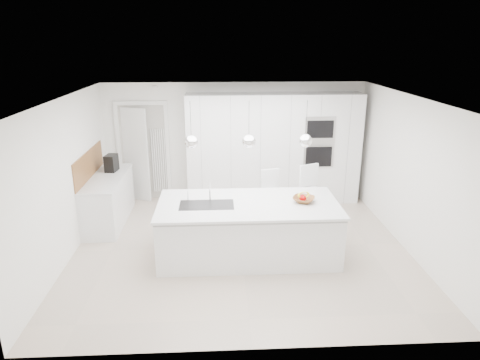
{
  "coord_description": "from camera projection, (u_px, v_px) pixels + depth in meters",
  "views": [
    {
      "loc": [
        -0.36,
        -6.48,
        3.35
      ],
      "look_at": [
        0.0,
        0.3,
        1.1
      ],
      "focal_mm": 32.0,
      "sensor_mm": 36.0,
      "label": 1
    }
  ],
  "objects": [
    {
      "name": "banana_bunch",
      "position": [
        304.0,
        195.0,
        6.71
      ],
      "size": [
        0.24,
        0.17,
        0.21
      ],
      "primitive_type": "torus",
      "rotation": [
        1.22,
        0.0,
        0.35
      ],
      "color": "yellow",
      "rests_on": "fruit_bowl"
    },
    {
      "name": "espresso_machine",
      "position": [
        111.0,
        163.0,
        8.27
      ],
      "size": [
        0.23,
        0.32,
        0.32
      ],
      "primitive_type": "cube",
      "rotation": [
        0.0,
        0.0,
        -0.14
      ],
      "color": "black",
      "rests_on": "left_worktop"
    },
    {
      "name": "island_base",
      "position": [
        248.0,
        232.0,
        6.8
      ],
      "size": [
        2.8,
        1.2,
        0.86
      ],
      "primitive_type": "cube",
      "color": "white",
      "rests_on": "floor"
    },
    {
      "name": "tall_cabinets",
      "position": [
        273.0,
        149.0,
        8.98
      ],
      "size": [
        3.6,
        0.6,
        2.3
      ],
      "primitive_type": "cube",
      "color": "white",
      "rests_on": "floor"
    },
    {
      "name": "wall_back",
      "position": [
        235.0,
        141.0,
        9.19
      ],
      "size": [
        5.5,
        0.0,
        5.5
      ],
      "primitive_type": "plane",
      "rotation": [
        1.57,
        0.0,
        0.0
      ],
      "color": "white",
      "rests_on": "ground"
    },
    {
      "name": "floor",
      "position": [
        241.0,
        247.0,
        7.22
      ],
      "size": [
        5.5,
        5.5,
        0.0
      ],
      "primitive_type": "plane",
      "color": "#C3AE9A",
      "rests_on": "ground"
    },
    {
      "name": "pendant_mid",
      "position": [
        249.0,
        141.0,
        6.34
      ],
      "size": [
        0.2,
        0.2,
        0.2
      ],
      "primitive_type": "sphere",
      "color": "white",
      "rests_on": "ceiling"
    },
    {
      "name": "bar_stool_left",
      "position": [
        270.0,
        201.0,
        7.75
      ],
      "size": [
        0.48,
        0.58,
        1.1
      ],
      "primitive_type": null,
      "rotation": [
        0.0,
        0.0,
        0.25
      ],
      "color": "white",
      "rests_on": "floor"
    },
    {
      "name": "island_sink",
      "position": [
        207.0,
        210.0,
        6.65
      ],
      "size": [
        0.84,
        0.44,
        0.18
      ],
      "primitive_type": null,
      "color": "#3F3F42",
      "rests_on": "island_worktop"
    },
    {
      "name": "left_base_cabinets",
      "position": [
        109.0,
        201.0,
        8.1
      ],
      "size": [
        0.6,
        1.8,
        0.86
      ],
      "primitive_type": "cube",
      "color": "white",
      "rests_on": "floor"
    },
    {
      "name": "doorway_frame",
      "position": [
        144.0,
        153.0,
        9.14
      ],
      "size": [
        1.11,
        0.08,
        2.13
      ],
      "primitive_type": null,
      "color": "white",
      "rests_on": "floor"
    },
    {
      "name": "island_tap",
      "position": [
        210.0,
        191.0,
        6.77
      ],
      "size": [
        0.02,
        0.02,
        0.3
      ],
      "primitive_type": "cylinder",
      "color": "white",
      "rests_on": "island_worktop"
    },
    {
      "name": "fruit_bowl",
      "position": [
        304.0,
        199.0,
        6.73
      ],
      "size": [
        0.45,
        0.45,
        0.08
      ],
      "primitive_type": "imported",
      "rotation": [
        0.0,
        0.0,
        -0.41
      ],
      "color": "brown",
      "rests_on": "island_worktop"
    },
    {
      "name": "pendant_left",
      "position": [
        191.0,
        142.0,
        6.3
      ],
      "size": [
        0.2,
        0.2,
        0.2
      ],
      "primitive_type": "sphere",
      "color": "white",
      "rests_on": "ceiling"
    },
    {
      "name": "ceiling",
      "position": [
        241.0,
        98.0,
        6.43
      ],
      "size": [
        5.5,
        5.5,
        0.0
      ],
      "primitive_type": "plane",
      "rotation": [
        3.14,
        0.0,
        0.0
      ],
      "color": "white",
      "rests_on": "wall_back"
    },
    {
      "name": "apple_c",
      "position": [
        304.0,
        198.0,
        6.69
      ],
      "size": [
        0.09,
        0.09,
        0.09
      ],
      "primitive_type": "sphere",
      "color": "#B00202",
      "rests_on": "fruit_bowl"
    },
    {
      "name": "oven_stack",
      "position": [
        319.0,
        142.0,
        8.67
      ],
      "size": [
        0.62,
        0.04,
        1.05
      ],
      "primitive_type": null,
      "color": "#A5A5A8",
      "rests_on": "tall_cabinets"
    },
    {
      "name": "oak_backsplash",
      "position": [
        89.0,
        165.0,
        7.86
      ],
      "size": [
        0.02,
        1.8,
        0.5
      ],
      "primitive_type": "cube",
      "color": "brown",
      "rests_on": "wall_left"
    },
    {
      "name": "bar_stool_right",
      "position": [
        309.0,
        200.0,
        7.66
      ],
      "size": [
        0.58,
        0.67,
        1.21
      ],
      "primitive_type": null,
      "rotation": [
        0.0,
        0.0,
        0.41
      ],
      "color": "white",
      "rests_on": "floor"
    },
    {
      "name": "apple_extra_3",
      "position": [
        302.0,
        198.0,
        6.69
      ],
      "size": [
        0.08,
        0.08,
        0.08
      ],
      "primitive_type": "sphere",
      "color": "#B00202",
      "rests_on": "fruit_bowl"
    },
    {
      "name": "pendant_right",
      "position": [
        306.0,
        141.0,
        6.38
      ],
      "size": [
        0.2,
        0.2,
        0.2
      ],
      "primitive_type": "sphere",
      "color": "white",
      "rests_on": "ceiling"
    },
    {
      "name": "apple_a",
      "position": [
        302.0,
        197.0,
        6.75
      ],
      "size": [
        0.08,
        0.08,
        0.08
      ],
      "primitive_type": "sphere",
      "color": "#B00202",
      "rests_on": "fruit_bowl"
    },
    {
      "name": "hallway_door",
      "position": [
        132.0,
        155.0,
        9.09
      ],
      "size": [
        0.76,
        0.38,
        2.0
      ],
      "primitive_type": "cube",
      "rotation": [
        0.0,
        0.0,
        -0.44
      ],
      "color": "white",
      "rests_on": "floor"
    },
    {
      "name": "wall_left",
      "position": [
        66.0,
        180.0,
        6.69
      ],
      "size": [
        0.0,
        5.0,
        5.0
      ],
      "primitive_type": "plane",
      "rotation": [
        1.57,
        0.0,
        1.57
      ],
      "color": "white",
      "rests_on": "ground"
    },
    {
      "name": "left_worktop",
      "position": [
        106.0,
        178.0,
        7.96
      ],
      "size": [
        0.62,
        1.82,
        0.04
      ],
      "primitive_type": "cube",
      "color": "white",
      "rests_on": "left_base_cabinets"
    },
    {
      "name": "apple_b",
      "position": [
        303.0,
        198.0,
        6.7
      ],
      "size": [
        0.09,
        0.09,
        0.09
      ],
      "primitive_type": "sphere",
      "color": "#B00202",
      "rests_on": "fruit_bowl"
    },
    {
      "name": "island_worktop",
      "position": [
        248.0,
        204.0,
        6.71
      ],
      "size": [
        2.84,
        1.4,
        0.04
      ],
      "primitive_type": "cube",
      "color": "white",
      "rests_on": "island_base"
    },
    {
      "name": "radiator",
      "position": [
        159.0,
        161.0,
        9.2
      ],
      "size": [
        0.32,
        0.04,
        1.4
      ],
      "primitive_type": null,
      "color": "white",
      "rests_on": "floor"
    }
  ]
}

